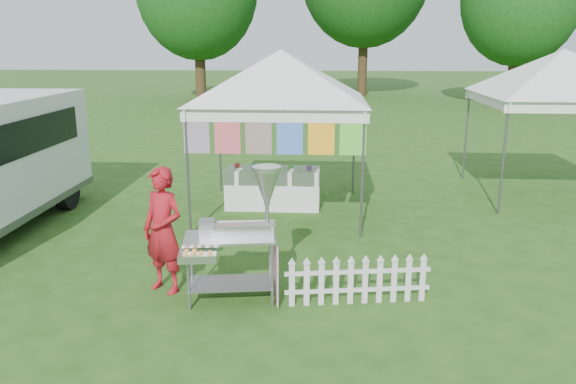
{
  "coord_description": "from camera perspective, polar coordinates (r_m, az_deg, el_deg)",
  "views": [
    {
      "loc": [
        0.81,
        -6.73,
        3.11
      ],
      "look_at": [
        0.31,
        0.79,
        1.1
      ],
      "focal_mm": 35.0,
      "sensor_mm": 36.0,
      "label": 1
    }
  ],
  "objects": [
    {
      "name": "ground",
      "position": [
        7.46,
        -2.8,
        -9.73
      ],
      "size": [
        120.0,
        120.0,
        0.0
      ],
      "primitive_type": "plane",
      "color": "#274C15",
      "rests_on": "ground"
    },
    {
      "name": "canopy_main",
      "position": [
        10.26,
        -0.74,
        14.23
      ],
      "size": [
        4.24,
        4.24,
        3.45
      ],
      "color": "#59595E",
      "rests_on": "ground"
    },
    {
      "name": "canopy_right",
      "position": [
        12.64,
        26.31,
        12.89
      ],
      "size": [
        4.24,
        4.24,
        3.45
      ],
      "color": "#59595E",
      "rests_on": "ground"
    },
    {
      "name": "donut_cart",
      "position": [
        6.79,
        -4.46,
        -3.26
      ],
      "size": [
        1.22,
        0.99,
        1.69
      ],
      "rotation": [
        0.0,
        0.0,
        0.15
      ],
      "color": "gray",
      "rests_on": "ground"
    },
    {
      "name": "vendor",
      "position": [
        7.28,
        -12.57,
        -3.83
      ],
      "size": [
        0.71,
        0.61,
        1.63
      ],
      "primitive_type": "imported",
      "rotation": [
        0.0,
        0.0,
        -0.47
      ],
      "color": "#A3141E",
      "rests_on": "ground"
    },
    {
      "name": "picket_fence",
      "position": [
        6.98,
        7.11,
        -9.04
      ],
      "size": [
        1.78,
        0.3,
        0.56
      ],
      "rotation": [
        0.0,
        0.0,
        0.15
      ],
      "color": "silver",
      "rests_on": "ground"
    },
    {
      "name": "display_table",
      "position": [
        10.88,
        -1.53,
        0.41
      ],
      "size": [
        1.8,
        0.7,
        0.77
      ],
      "primitive_type": "cube",
      "color": "white",
      "rests_on": "ground"
    }
  ]
}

